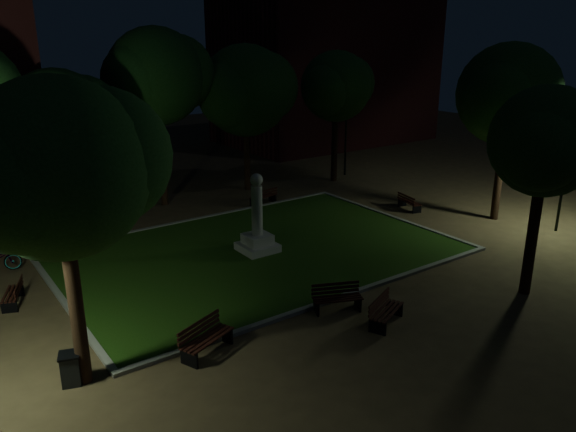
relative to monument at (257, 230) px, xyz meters
The scene contains 21 objects.
ground 2.22m from the monument, 90.00° to the right, with size 80.00×80.00×0.00m, color #4F3D26.
lawn 0.92m from the monument, ahead, with size 15.00×10.00×0.08m, color #20420E.
lawn_kerb 0.90m from the monument, ahead, with size 15.40×10.40×0.12m.
monument is the anchor object (origin of this frame).
building_far 25.95m from the monument, 45.00° to the left, with size 16.00×10.00×12.00m, color #501C1B.
tree_west 10.59m from the monument, 149.30° to the right, with size 5.16×4.21×7.65m.
tree_north_wl 8.74m from the monument, 138.98° to the left, with size 4.94×4.03×7.22m.
tree_north_er 10.74m from the monument, 60.24° to the left, with size 6.04×4.93×7.95m.
tree_ne 13.14m from the monument, 35.38° to the left, with size 4.94×4.03×7.55m.
tree_east 12.92m from the monument, 14.02° to the right, with size 5.61×4.58×8.12m.
tree_se 10.92m from the monument, 56.61° to the right, with size 4.32×3.53×6.99m.
tree_far_north 10.05m from the monument, 91.43° to the left, with size 5.80×4.73×8.80m.
lamppost_se 13.67m from the monument, 24.28° to the right, with size 1.18×0.28×4.43m.
lamppost_ne 14.01m from the monument, 34.43° to the left, with size 1.18×0.28×4.52m.
bench_near_left 7.16m from the monument, 89.81° to the right, with size 1.66×1.12×0.86m.
bench_near_right 5.68m from the monument, 95.97° to the right, with size 1.67×1.13×0.87m.
bench_west_near 7.55m from the monument, 133.50° to the right, with size 1.79×1.17×0.93m.
bench_left_side 8.96m from the monument, behind, with size 0.94×1.46×0.76m.
bench_right_side 9.27m from the monument, ahead, with size 0.78×1.51×0.79m.
bench_far_side 6.64m from the monument, 54.68° to the left, with size 1.59×0.79×0.84m.
trash_bin 9.87m from the monument, 150.90° to the right, with size 0.64×0.64×0.86m.
Camera 1 is at (-11.22, -15.88, 8.47)m, focal length 35.00 mm.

